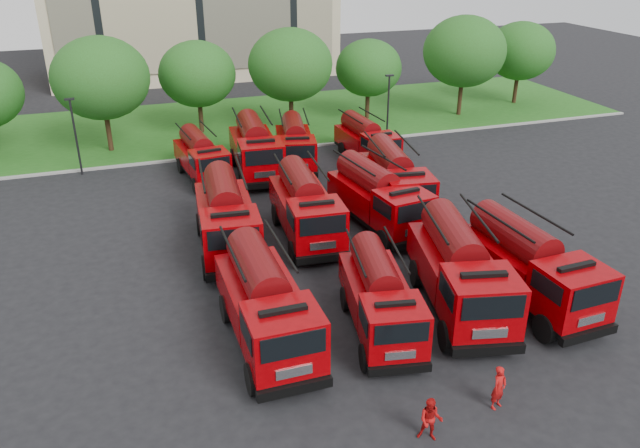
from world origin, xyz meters
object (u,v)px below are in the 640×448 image
at_px(firefighter_0, 496,407).
at_px(firefighter_1, 429,439).
at_px(fire_truck_11, 366,141).
at_px(fire_truck_3, 529,265).
at_px(fire_truck_10, 295,144).
at_px(firefighter_4, 336,258).
at_px(firefighter_3, 481,263).
at_px(fire_truck_7, 395,179).
at_px(fire_truck_1, 380,297).
at_px(firefighter_2, 564,313).
at_px(fire_truck_6, 378,197).
at_px(fire_truck_4, 226,217).
at_px(fire_truck_5, 305,207).
at_px(fire_truck_9, 255,148).
at_px(fire_truck_8, 201,157).
at_px(fire_truck_0, 266,304).
at_px(fire_truck_2, 459,270).
at_px(firefighter_5, 402,210).

distance_m(firefighter_0, firefighter_1, 2.92).
bearing_deg(fire_truck_11, fire_truck_3, -94.76).
height_order(fire_truck_10, firefighter_4, fire_truck_10).
bearing_deg(firefighter_3, fire_truck_7, -80.54).
relative_size(firefighter_1, firefighter_3, 0.88).
distance_m(fire_truck_1, firefighter_2, 8.19).
distance_m(fire_truck_6, firefighter_4, 4.74).
height_order(fire_truck_6, fire_truck_7, fire_truck_7).
distance_m(fire_truck_4, fire_truck_10, 12.66).
distance_m(fire_truck_4, fire_truck_5, 4.14).
xyz_separation_m(fire_truck_5, fire_truck_7, (5.99, 2.03, 0.02)).
bearing_deg(fire_truck_5, firefighter_2, -47.46).
relative_size(fire_truck_3, fire_truck_11, 1.17).
bearing_deg(fire_truck_1, fire_truck_3, 10.78).
distance_m(fire_truck_9, firefighter_3, 17.35).
bearing_deg(fire_truck_9, firefighter_3, -59.50).
bearing_deg(fire_truck_8, firefighter_4, -77.33).
bearing_deg(fire_truck_7, fire_truck_8, 148.58).
bearing_deg(fire_truck_0, firefighter_1, -62.13).
relative_size(fire_truck_2, fire_truck_9, 1.05).
distance_m(fire_truck_0, fire_truck_1, 4.53).
height_order(fire_truck_7, fire_truck_10, fire_truck_7).
relative_size(fire_truck_4, fire_truck_8, 1.20).
xyz_separation_m(fire_truck_4, firefighter_3, (11.34, -5.43, -1.78)).
distance_m(fire_truck_5, firefighter_0, 14.76).
relative_size(fire_truck_8, fire_truck_11, 1.01).
xyz_separation_m(firefighter_1, firefighter_4, (1.32, 12.25, 0.00)).
xyz_separation_m(fire_truck_5, firefighter_4, (0.69, -2.82, -1.72)).
bearing_deg(firefighter_1, fire_truck_7, 100.20).
distance_m(fire_truck_5, firefighter_3, 9.24).
relative_size(fire_truck_1, firefighter_0, 4.24).
bearing_deg(fire_truck_9, fire_truck_3, -63.87).
height_order(fire_truck_2, fire_truck_10, fire_truck_2).
distance_m(fire_truck_1, fire_truck_4, 9.97).
xyz_separation_m(fire_truck_4, firefighter_2, (12.31, -10.36, -1.78)).
bearing_deg(fire_truck_3, fire_truck_9, 108.27).
relative_size(fire_truck_6, fire_truck_8, 1.15).
bearing_deg(firefighter_3, fire_truck_0, 14.41).
xyz_separation_m(fire_truck_6, fire_truck_7, (1.91, 2.02, 0.04)).
xyz_separation_m(fire_truck_6, fire_truck_11, (3.49, 9.99, -0.21)).
height_order(fire_truck_3, firefighter_2, fire_truck_3).
height_order(fire_truck_7, fire_truck_11, fire_truck_7).
distance_m(fire_truck_2, fire_truck_7, 10.79).
bearing_deg(fire_truck_7, firefighter_5, -54.75).
bearing_deg(fire_truck_11, firefighter_1, -111.62).
bearing_deg(firefighter_2, fire_truck_5, 14.19).
bearing_deg(fire_truck_10, fire_truck_0, -97.53).
relative_size(fire_truck_3, firefighter_4, 4.29).
xyz_separation_m(fire_truck_5, fire_truck_10, (2.60, 10.62, -0.16)).
bearing_deg(fire_truck_9, fire_truck_0, -97.25).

